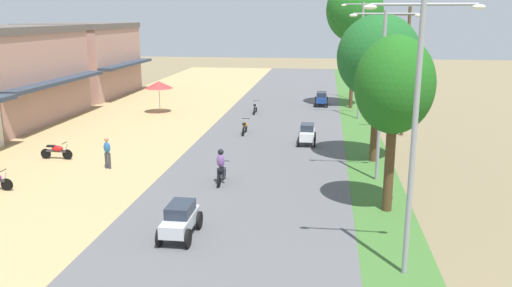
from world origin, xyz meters
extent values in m
cube|color=#2D3847|center=(-15.45, 28.42, 3.08)|extent=(1.20, 12.18, 0.25)
cube|color=tan|center=(-20.00, 41.83, 3.20)|extent=(7.63, 10.78, 6.40)
cube|color=#2D3847|center=(-15.59, 41.83, 3.08)|extent=(1.20, 10.78, 0.25)
cube|color=#59514C|center=(-20.00, 41.83, 6.65)|extent=(7.83, 10.98, 0.50)
cylinder|color=black|center=(-10.60, 14.04, 0.34)|extent=(0.56, 0.06, 0.56)
cylinder|color=#A5A8AD|center=(-10.66, 14.04, 0.61)|extent=(0.26, 0.05, 0.68)
cylinder|color=black|center=(-10.72, 14.04, 0.98)|extent=(0.04, 0.54, 0.04)
cylinder|color=black|center=(-10.40, 19.23, 0.34)|extent=(0.56, 0.06, 0.56)
cylinder|color=black|center=(-11.64, 19.23, 0.34)|extent=(0.56, 0.06, 0.56)
cube|color=#333338|center=(-11.02, 19.23, 0.52)|extent=(1.12, 0.12, 0.12)
ellipsoid|color=red|center=(-10.94, 19.23, 0.66)|extent=(0.64, 0.28, 0.32)
cube|color=black|center=(-11.30, 19.23, 0.78)|extent=(0.44, 0.20, 0.10)
cylinder|color=#A5A8AD|center=(-10.46, 19.23, 0.61)|extent=(0.26, 0.05, 0.68)
cylinder|color=black|center=(-10.52, 19.23, 0.98)|extent=(0.04, 0.54, 0.04)
cylinder|color=#99999E|center=(-9.73, 33.27, 1.11)|extent=(0.05, 0.05, 2.10)
cone|color=red|center=(-9.73, 33.27, 2.31)|extent=(2.20, 2.20, 0.55)
cylinder|color=#33333D|center=(-7.47, 17.92, 0.47)|extent=(0.14, 0.14, 0.82)
cylinder|color=#33333D|center=(-7.64, 17.94, 0.47)|extent=(0.14, 0.14, 0.82)
ellipsoid|color=#265999|center=(-7.56, 17.93, 1.16)|extent=(0.39, 0.29, 0.56)
sphere|color=#9E7556|center=(-7.56, 17.93, 1.57)|extent=(0.22, 0.22, 0.22)
cylinder|color=#4C351E|center=(5.85, 13.82, 2.06)|extent=(0.38, 0.38, 4.00)
ellipsoid|color=#1D5D19|center=(5.85, 13.82, 5.09)|extent=(3.01, 3.01, 3.74)
cylinder|color=#4C351E|center=(5.91, 21.16, 2.21)|extent=(0.39, 0.39, 4.31)
ellipsoid|color=#1B5A23|center=(5.91, 21.16, 5.56)|extent=(4.23, 4.23, 4.36)
cylinder|color=#4C351E|center=(5.42, 37.67, 3.35)|extent=(0.29, 0.29, 6.59)
ellipsoid|color=#1E641E|center=(5.42, 37.67, 8.04)|extent=(4.58, 4.58, 5.06)
cylinder|color=gray|center=(5.80, 8.55, 4.07)|extent=(0.16, 0.16, 8.01)
cylinder|color=gray|center=(5.10, 8.55, 7.92)|extent=(1.40, 0.08, 0.08)
ellipsoid|color=silver|center=(4.40, 8.55, 7.85)|extent=(0.36, 0.20, 0.14)
cylinder|color=gray|center=(6.50, 8.55, 7.92)|extent=(1.40, 0.08, 0.08)
ellipsoid|color=silver|center=(7.20, 8.55, 7.85)|extent=(0.36, 0.20, 0.14)
cylinder|color=gray|center=(5.80, 17.86, 3.96)|extent=(0.16, 0.16, 7.79)
cylinder|color=gray|center=(5.10, 17.86, 7.70)|extent=(1.40, 0.08, 0.08)
ellipsoid|color=silver|center=(4.40, 17.86, 7.63)|extent=(0.36, 0.20, 0.14)
cylinder|color=gray|center=(6.50, 17.86, 7.70)|extent=(1.40, 0.08, 0.08)
ellipsoid|color=silver|center=(7.20, 17.86, 7.63)|extent=(0.36, 0.20, 0.14)
cylinder|color=gray|center=(5.80, 32.98, 4.31)|extent=(0.16, 0.16, 8.49)
cylinder|color=gray|center=(5.10, 32.98, 8.40)|extent=(1.40, 0.08, 0.08)
ellipsoid|color=silver|center=(4.40, 32.98, 8.33)|extent=(0.36, 0.20, 0.14)
cylinder|color=gray|center=(6.50, 32.98, 8.40)|extent=(1.40, 0.08, 0.08)
ellipsoid|color=silver|center=(7.20, 32.98, 8.33)|extent=(0.36, 0.20, 0.14)
cylinder|color=gray|center=(5.80, 42.20, 3.57)|extent=(0.16, 0.16, 7.01)
cylinder|color=gray|center=(5.10, 42.20, 6.92)|extent=(1.40, 0.08, 0.08)
ellipsoid|color=silver|center=(4.40, 42.20, 6.85)|extent=(0.36, 0.20, 0.14)
cylinder|color=gray|center=(6.50, 42.20, 6.92)|extent=(1.40, 0.08, 0.08)
ellipsoid|color=silver|center=(7.20, 42.20, 6.85)|extent=(0.36, 0.20, 0.14)
cylinder|color=brown|center=(8.31, 27.90, 4.08)|extent=(0.20, 0.20, 8.17)
cube|color=#473323|center=(8.31, 27.90, 7.67)|extent=(1.80, 0.10, 0.10)
cube|color=#B7BCC1|center=(-1.62, 10.20, 0.65)|extent=(0.88, 2.25, 0.44)
cube|color=#232B38|center=(-1.62, 10.30, 1.07)|extent=(0.81, 1.30, 0.40)
cylinder|color=black|center=(-2.11, 11.01, 0.40)|extent=(0.11, 0.64, 0.64)
cylinder|color=black|center=(-1.12, 11.01, 0.40)|extent=(0.11, 0.64, 0.64)
cylinder|color=black|center=(-2.11, 9.39, 0.40)|extent=(0.11, 0.64, 0.64)
cylinder|color=black|center=(-1.12, 9.39, 0.40)|extent=(0.11, 0.64, 0.64)
cube|color=silver|center=(2.28, 24.35, 0.66)|extent=(0.84, 1.95, 0.50)
cube|color=#232B38|center=(2.28, 24.40, 1.11)|extent=(0.77, 1.10, 0.40)
cylinder|color=black|center=(2.75, 23.65, 0.38)|extent=(0.10, 0.60, 0.60)
cylinder|color=black|center=(1.81, 23.65, 0.38)|extent=(0.10, 0.60, 0.60)
cylinder|color=black|center=(2.75, 25.05, 0.38)|extent=(0.10, 0.60, 0.60)
cylinder|color=black|center=(1.81, 25.05, 0.38)|extent=(0.10, 0.60, 0.60)
cube|color=navy|center=(2.98, 38.30, 0.65)|extent=(0.88, 2.25, 0.44)
cube|color=#232B38|center=(2.98, 38.20, 1.07)|extent=(0.81, 1.30, 0.40)
cylinder|color=black|center=(3.47, 37.49, 0.40)|extent=(0.11, 0.64, 0.64)
cylinder|color=black|center=(2.48, 37.49, 0.40)|extent=(0.11, 0.64, 0.64)
cylinder|color=black|center=(3.47, 39.11, 0.40)|extent=(0.11, 0.64, 0.64)
cylinder|color=black|center=(2.48, 39.11, 0.40)|extent=(0.11, 0.64, 0.64)
cylinder|color=black|center=(-1.36, 16.95, 0.36)|extent=(0.06, 0.56, 0.56)
cylinder|color=black|center=(-1.36, 15.71, 0.36)|extent=(0.06, 0.56, 0.56)
cube|color=#333338|center=(-1.36, 16.33, 0.54)|extent=(0.12, 1.12, 0.12)
ellipsoid|color=black|center=(-1.36, 16.41, 0.68)|extent=(0.28, 0.64, 0.32)
cube|color=black|center=(-1.36, 16.05, 0.80)|extent=(0.20, 0.44, 0.10)
cylinder|color=#A5A8AD|center=(-1.36, 16.89, 0.63)|extent=(0.05, 0.26, 0.68)
cylinder|color=black|center=(-1.36, 16.83, 1.00)|extent=(0.54, 0.04, 0.04)
ellipsoid|color=#724C8C|center=(-1.36, 16.13, 1.20)|extent=(0.36, 0.28, 0.64)
sphere|color=black|center=(-1.36, 16.17, 1.60)|extent=(0.28, 0.28, 0.28)
cylinder|color=#2D2D38|center=(-1.50, 16.23, 0.56)|extent=(0.12, 0.12, 0.48)
cylinder|color=#2D2D38|center=(-1.22, 16.23, 0.56)|extent=(0.12, 0.12, 0.48)
cylinder|color=black|center=(-1.87, 27.27, 0.36)|extent=(0.06, 0.56, 0.56)
cylinder|color=black|center=(-1.87, 26.03, 0.36)|extent=(0.06, 0.56, 0.56)
cube|color=#333338|center=(-1.87, 26.65, 0.54)|extent=(0.12, 1.12, 0.12)
ellipsoid|color=orange|center=(-1.87, 26.73, 0.68)|extent=(0.28, 0.64, 0.32)
cube|color=black|center=(-1.87, 26.37, 0.80)|extent=(0.20, 0.44, 0.10)
cylinder|color=#A5A8AD|center=(-1.87, 27.21, 0.63)|extent=(0.05, 0.26, 0.68)
cylinder|color=black|center=(-1.87, 27.15, 1.00)|extent=(0.54, 0.04, 0.04)
cylinder|color=black|center=(-2.16, 34.58, 0.36)|extent=(0.06, 0.56, 0.56)
cylinder|color=black|center=(-2.16, 33.34, 0.36)|extent=(0.06, 0.56, 0.56)
cube|color=#333338|center=(-2.16, 33.96, 0.54)|extent=(0.12, 1.12, 0.12)
ellipsoid|color=silver|center=(-2.16, 34.04, 0.68)|extent=(0.28, 0.64, 0.32)
cube|color=black|center=(-2.16, 33.68, 0.80)|extent=(0.20, 0.44, 0.10)
cylinder|color=#A5A8AD|center=(-2.16, 34.52, 0.63)|extent=(0.05, 0.26, 0.68)
cylinder|color=black|center=(-2.16, 34.46, 1.00)|extent=(0.54, 0.04, 0.04)
camera|label=1|loc=(3.26, -6.29, 7.64)|focal=36.60mm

